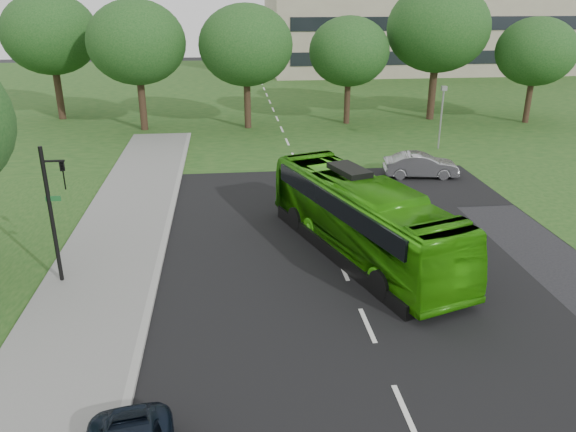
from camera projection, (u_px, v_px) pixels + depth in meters
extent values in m
plane|color=black|center=(354.00, 295.00, 19.89)|extent=(160.00, 160.00, 0.00)
cube|color=black|center=(290.00, 149.00, 38.35)|extent=(14.00, 120.00, 0.01)
cube|color=black|center=(302.00, 175.00, 32.81)|extent=(80.00, 12.00, 0.01)
cube|color=silver|center=(300.00, 170.00, 33.73)|extent=(0.15, 90.00, 0.01)
cube|color=gray|center=(127.00, 403.00, 14.53)|extent=(0.25, 60.00, 0.15)
cube|color=slate|center=(43.00, 409.00, 14.32)|extent=(4.00, 60.00, 0.14)
cube|color=#1D4918|center=(265.00, 90.00, 61.43)|extent=(120.00, 60.00, 0.01)
cylinder|color=black|center=(143.00, 106.00, 43.16)|extent=(0.55, 0.55, 3.65)
ellipsoid|color=#154116|center=(137.00, 42.00, 41.41)|extent=(7.24, 7.24, 6.16)
cylinder|color=black|center=(248.00, 106.00, 43.80)|extent=(0.52, 0.52, 3.45)
ellipsoid|color=#154116|center=(246.00, 45.00, 42.11)|extent=(7.10, 7.10, 6.04)
cylinder|color=black|center=(347.00, 104.00, 45.35)|extent=(0.48, 0.48, 3.17)
ellipsoid|color=#154116|center=(349.00, 51.00, 43.83)|extent=(6.30, 6.30, 5.35)
cylinder|color=black|center=(432.00, 95.00, 46.77)|extent=(0.61, 0.61, 4.06)
ellipsoid|color=#154116|center=(438.00, 28.00, 44.81)|extent=(8.17, 8.17, 6.94)
cylinder|color=black|center=(528.00, 103.00, 45.66)|extent=(0.48, 0.48, 3.16)
ellipsoid|color=#154116|center=(536.00, 51.00, 44.15)|extent=(6.22, 6.22, 5.29)
cylinder|color=black|center=(59.00, 96.00, 46.85)|extent=(0.58, 0.58, 3.86)
ellipsoid|color=#154116|center=(50.00, 34.00, 45.01)|extent=(7.58, 7.58, 6.44)
imported|color=#2F920B|center=(362.00, 218.00, 22.46)|extent=(6.16, 11.57, 3.15)
imported|color=#9B9A9F|center=(421.00, 165.00, 32.39)|extent=(4.37, 2.00, 1.39)
cylinder|color=black|center=(52.00, 218.00, 19.72)|extent=(0.14, 0.14, 5.18)
cylinder|color=black|center=(53.00, 161.00, 18.99)|extent=(0.72, 0.08, 0.08)
imported|color=black|center=(64.00, 175.00, 19.20)|extent=(0.20, 0.23, 1.04)
cube|color=#195926|center=(53.00, 199.00, 19.46)|extent=(0.52, 0.04, 0.19)
cylinder|color=gray|center=(441.00, 120.00, 37.73)|extent=(0.12, 0.12, 4.00)
cube|color=gray|center=(444.00, 88.00, 36.95)|extent=(0.43, 0.40, 0.30)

